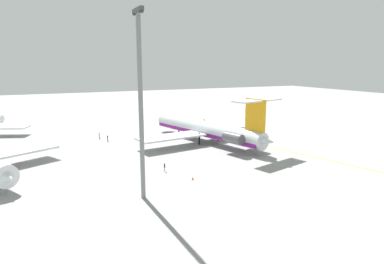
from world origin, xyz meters
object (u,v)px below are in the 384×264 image
Objects in this scene: main_jetliner at (209,130)px; safety_cone_nose at (192,124)px; ground_crew_near_tail at (204,121)px; light_mast at (141,100)px; safety_cone_wingtip at (193,178)px; ground_crew_portside at (165,166)px; ground_crew_near_nose at (108,137)px; ground_crew_starboard at (99,135)px.

main_jetliner is 79.03× the size of safety_cone_nose.
light_mast is at bearing 126.30° from ground_crew_near_tail.
main_jetliner is 29.87m from safety_cone_wingtip.
safety_cone_nose is at bearing -30.34° from main_jetliner.
main_jetliner reaches higher than ground_crew_portside.
ground_crew_near_nose is 0.06× the size of light_mast.
ground_crew_portside is 2.98× the size of safety_cone_nose.
ground_crew_near_tail reaches higher than ground_crew_portside.
ground_crew_portside reaches higher than safety_cone_nose.
ground_crew_near_tail is at bearing -5.36° from ground_crew_starboard.
safety_cone_wingtip is (-6.66, -2.89, -0.76)m from ground_crew_portside.
safety_cone_nose is (14.03, -31.71, -0.83)m from ground_crew_near_nose.
safety_cone_nose is at bearing 68.35° from ground_crew_near_tail.
ground_crew_near_tail is 54.58m from ground_crew_portside.
safety_cone_nose is at bearing -112.44° from ground_crew_near_nose.
ground_crew_near_nose is 4.68m from ground_crew_starboard.
ground_crew_near_tail is at bearing -115.47° from ground_crew_near_nose.
main_jetliner is at bearing -33.35° from safety_cone_wingtip.
ground_crew_starboard is at bearing -1.71° from light_mast.
ground_crew_starboard is 3.15× the size of safety_cone_wingtip.
ground_crew_near_nose is 1.00× the size of ground_crew_near_tail.
ground_crew_starboard reaches higher than ground_crew_portside.
ground_crew_near_nose is 38.78m from ground_crew_near_tail.
light_mast reaches higher than ground_crew_starboard.
light_mast reaches higher than safety_cone_nose.
ground_crew_near_nose is 3.17× the size of safety_cone_nose.
main_jetliner is 27.27m from ground_crew_near_nose.
ground_crew_near_tail is 4.62m from safety_cone_nose.
main_jetliner is 26.49× the size of ground_crew_portside.
main_jetliner is 1.54× the size of light_mast.
light_mast reaches higher than main_jetliner.
light_mast is (-46.25, 1.38, 14.20)m from ground_crew_starboard.
ground_crew_portside is (-18.14, 19.21, -2.46)m from main_jetliner.
safety_cone_wingtip is at bearing 136.59° from ground_crew_portside.
safety_cone_nose is 1.00× the size of safety_cone_wingtip.
safety_cone_wingtip is at bearing -97.03° from ground_crew_starboard.
light_mast is (-4.29, 10.48, 15.02)m from safety_cone_wingtip.
ground_crew_starboard is at bearing 41.73° from main_jetliner.
main_jetliner is at bearing -42.65° from light_mast.
main_jetliner is 30.76m from ground_crew_starboard.
ground_crew_near_nose is at bearing 47.89° from main_jetliner.
ground_crew_portside is at bearing -34.73° from light_mast.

